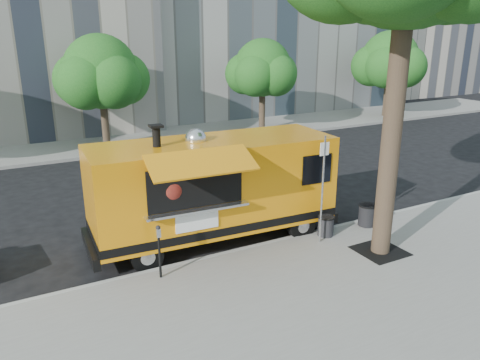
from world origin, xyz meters
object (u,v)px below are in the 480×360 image
object	(u,v)px
far_tree_c	(263,68)
trash_bin_left	(326,225)
far_tree_b	(101,72)
sign_post	(323,184)
far_tree_d	(390,60)
trash_bin_right	(367,214)
parking_meter	(159,245)
food_truck	(213,187)

from	to	relation	value
far_tree_c	trash_bin_left	world-z (taller)	far_tree_c
far_tree_b	trash_bin_left	size ratio (longest dim) A/B	9.47
far_tree_b	sign_post	bearing A→B (deg)	-79.85
far_tree_c	far_tree_d	xyz separation A→B (m)	(10.00, 0.20, 0.17)
sign_post	trash_bin_right	size ratio (longest dim) A/B	4.57
trash_bin_left	trash_bin_right	size ratio (longest dim) A/B	0.88
far_tree_b	parking_meter	xyz separation A→B (m)	(-2.00, -14.05, -2.85)
parking_meter	trash_bin_right	xyz separation A→B (m)	(6.50, 0.05, -0.48)
trash_bin_left	food_truck	bearing A→B (deg)	152.59
sign_post	trash_bin_right	xyz separation A→B (m)	(1.95, 0.25, -1.35)
sign_post	food_truck	size ratio (longest dim) A/B	0.42
far_tree_b	far_tree_c	size ratio (longest dim) A/B	1.06
far_tree_c	trash_bin_left	bearing A→B (deg)	-113.83
food_truck	trash_bin_left	distance (m)	3.40
food_truck	trash_bin_right	xyz separation A→B (m)	(4.39, -1.47, -1.13)
sign_post	trash_bin_right	distance (m)	2.38
food_truck	sign_post	bearing A→B (deg)	-32.18
trash_bin_right	far_tree_c	bearing A→B (deg)	71.82
far_tree_d	food_truck	world-z (taller)	far_tree_d
parking_meter	trash_bin_right	distance (m)	6.52
far_tree_c	trash_bin_right	world-z (taller)	far_tree_c
far_tree_b	trash_bin_right	bearing A→B (deg)	-72.18
far_tree_b	sign_post	xyz separation A→B (m)	(2.55, -14.25, -1.98)
sign_post	parking_meter	xyz separation A→B (m)	(-4.55, 0.20, -0.87)
far_tree_c	sign_post	world-z (taller)	far_tree_c
food_truck	trash_bin_left	size ratio (longest dim) A/B	12.26
trash_bin_right	parking_meter	bearing A→B (deg)	-179.56
far_tree_d	sign_post	bearing A→B (deg)	-139.30
trash_bin_right	far_tree_d	bearing A→B (deg)	43.79
far_tree_c	food_truck	xyz separation A→B (m)	(-8.89, -12.23, -2.09)
far_tree_d	trash_bin_left	xyz separation A→B (m)	(-16.05, -13.90, -3.43)
far_tree_c	parking_meter	world-z (taller)	far_tree_c
food_truck	far_tree_b	bearing A→B (deg)	93.56
far_tree_b	sign_post	world-z (taller)	far_tree_b
sign_post	parking_meter	world-z (taller)	sign_post
parking_meter	trash_bin_left	xyz separation A→B (m)	(4.95, 0.05, -0.52)
far_tree_c	parking_meter	xyz separation A→B (m)	(-11.00, -13.75, -2.74)
far_tree_c	food_truck	size ratio (longest dim) A/B	0.73
far_tree_d	trash_bin_left	size ratio (longest dim) A/B	9.72
far_tree_c	trash_bin_left	distance (m)	15.33
far_tree_c	sign_post	size ratio (longest dim) A/B	1.74
far_tree_b	far_tree_c	distance (m)	9.01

